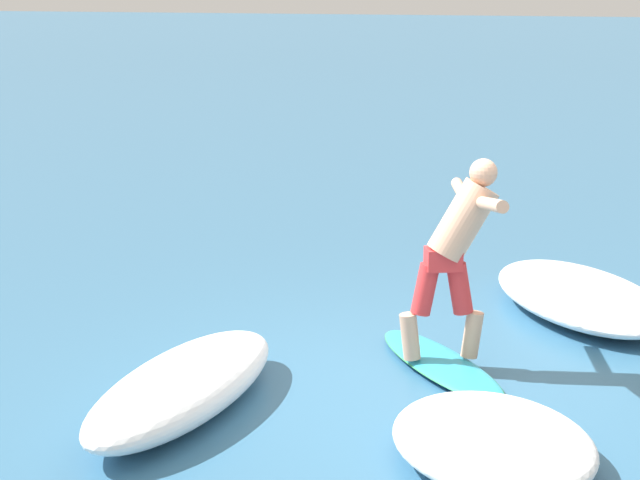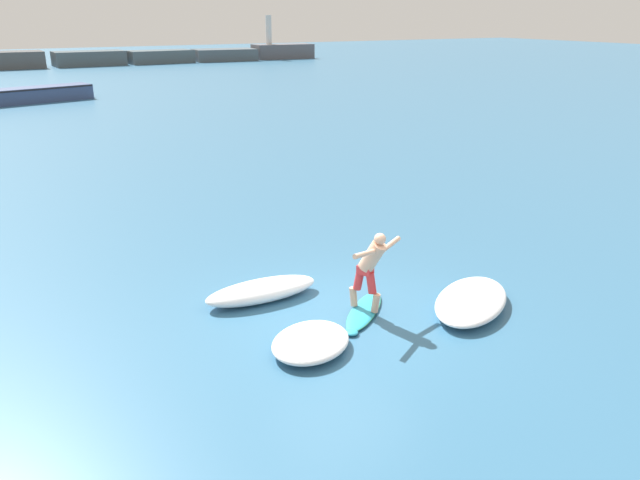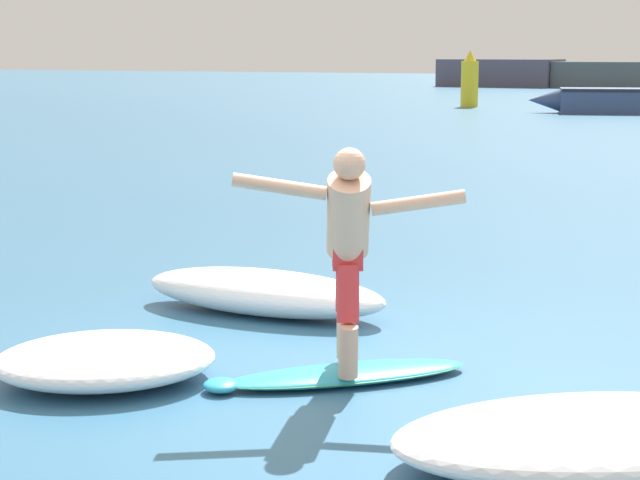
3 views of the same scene
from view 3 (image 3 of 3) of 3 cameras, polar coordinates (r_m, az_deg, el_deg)
The scene contains 7 objects.
ground_plane at distance 7.53m, azimuth -1.18°, elevation -7.04°, with size 200.00×200.00×0.00m, color #336689.
surfboard at distance 7.31m, azimuth 1.21°, elevation -7.18°, with size 1.61×1.51×0.23m.
surfer at distance 6.99m, azimuth 1.51°, elevation -0.05°, with size 1.38×0.90×1.52m.
channel_marker_buoy at distance 44.43m, azimuth 7.99°, elevation 8.40°, with size 0.71×0.71×2.28m.
wave_foam_at_tail at distance 9.13m, azimuth -3.03°, elevation -2.79°, with size 2.24×0.80×0.37m.
wave_foam_at_nose at distance 7.43m, azimuth -11.41°, elevation -6.29°, with size 1.90×1.82×0.29m.
wave_foam_beside at distance 6.04m, azimuth 14.70°, elevation -10.15°, with size 2.58×2.30×0.32m.
Camera 3 is at (3.24, -6.43, 2.21)m, focal length 60.00 mm.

